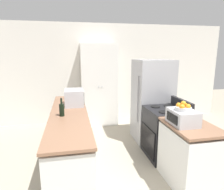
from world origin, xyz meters
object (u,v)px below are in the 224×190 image
object	(u,v)px
stove	(165,132)
wine_bottle	(62,109)
pantry_cabinet	(99,85)
refrigerator	(152,101)
fruit_bowl	(183,107)
toaster_oven	(183,117)
microwave	(74,97)

from	to	relation	value
stove	wine_bottle	distance (m)	1.86
pantry_cabinet	stove	distance (m)	2.21
wine_bottle	refrigerator	bearing A→B (deg)	22.96
pantry_cabinet	refrigerator	size ratio (longest dim) A/B	1.21
wine_bottle	fruit_bowl	world-z (taller)	fruit_bowl
wine_bottle	toaster_oven	xyz separation A→B (m)	(1.64, -0.71, -0.00)
wine_bottle	stove	bearing A→B (deg)	0.98
microwave	refrigerator	bearing A→B (deg)	5.32
pantry_cabinet	wine_bottle	bearing A→B (deg)	-113.69
pantry_cabinet	microwave	distance (m)	1.49
fruit_bowl	toaster_oven	bearing A→B (deg)	51.37
fruit_bowl	wine_bottle	bearing A→B (deg)	155.82
microwave	toaster_oven	world-z (taller)	microwave
pantry_cabinet	toaster_oven	distance (m)	2.78
refrigerator	toaster_oven	distance (m)	1.50
refrigerator	fruit_bowl	distance (m)	1.54
pantry_cabinet	microwave	world-z (taller)	pantry_cabinet
refrigerator	toaster_oven	world-z (taller)	refrigerator
refrigerator	wine_bottle	distance (m)	1.99
stove	fruit_bowl	distance (m)	1.04
stove	wine_bottle	xyz separation A→B (m)	(-1.78, -0.03, 0.54)
pantry_cabinet	stove	size ratio (longest dim) A/B	1.98
stove	fruit_bowl	xyz separation A→B (m)	(-0.15, -0.76, 0.69)
microwave	toaster_oven	xyz separation A→B (m)	(1.44, -1.34, -0.05)
microwave	stove	bearing A→B (deg)	-20.61
pantry_cabinet	stove	xyz separation A→B (m)	(0.92, -1.92, -0.58)
fruit_bowl	pantry_cabinet	bearing A→B (deg)	105.99
microwave	wine_bottle	size ratio (longest dim) A/B	1.55
toaster_oven	fruit_bowl	distance (m)	0.15
refrigerator	stove	bearing A→B (deg)	-93.61
refrigerator	microwave	distance (m)	1.64
pantry_cabinet	fruit_bowl	world-z (taller)	pantry_cabinet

